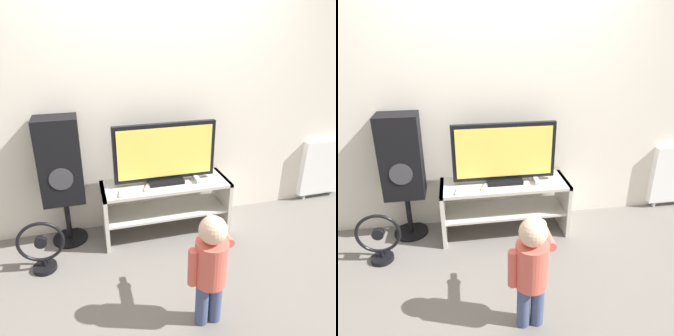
{
  "view_description": "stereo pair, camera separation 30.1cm",
  "coord_description": "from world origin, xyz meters",
  "views": [
    {
      "loc": [
        -0.73,
        -2.54,
        1.94
      ],
      "look_at": [
        0.0,
        0.13,
        0.74
      ],
      "focal_mm": 35.0,
      "sensor_mm": 36.0,
      "label": 1
    },
    {
      "loc": [
        -0.44,
        -2.6,
        1.94
      ],
      "look_at": [
        0.0,
        0.13,
        0.74
      ],
      "focal_mm": 35.0,
      "sensor_mm": 36.0,
      "label": 2
    }
  ],
  "objects": [
    {
      "name": "game_console",
      "position": [
        0.3,
        0.18,
        0.57
      ],
      "size": [
        0.04,
        0.17,
        0.04
      ],
      "color": "white",
      "rests_on": "tv_stand"
    },
    {
      "name": "speaker_tower",
      "position": [
        -0.95,
        0.33,
        0.81
      ],
      "size": [
        0.37,
        0.34,
        1.24
      ],
      "color": "black",
      "rests_on": "ground_plane"
    },
    {
      "name": "floor_fan",
      "position": [
        -1.16,
        -0.07,
        0.22
      ],
      "size": [
        0.39,
        0.2,
        0.48
      ],
      "color": "black",
      "rests_on": "ground_plane"
    },
    {
      "name": "remote_primary",
      "position": [
        -0.45,
        0.08,
        0.56
      ],
      "size": [
        0.06,
        0.13,
        0.03
      ],
      "color": "white",
      "rests_on": "tv_stand"
    },
    {
      "name": "television",
      "position": [
        0.0,
        0.24,
        0.84
      ],
      "size": [
        0.97,
        0.2,
        0.59
      ],
      "color": "black",
      "rests_on": "tv_stand"
    },
    {
      "name": "child",
      "position": [
        0.0,
        -0.93,
        0.51
      ],
      "size": [
        0.33,
        0.48,
        0.86
      ],
      "color": "#3F4C72",
      "rests_on": "ground_plane"
    },
    {
      "name": "ground_plane",
      "position": [
        0.0,
        0.0,
        0.0
      ],
      "size": [
        16.0,
        16.0,
        0.0
      ],
      "primitive_type": "plane",
      "color": "slate"
    },
    {
      "name": "tv_stand",
      "position": [
        0.0,
        0.22,
        0.37
      ],
      "size": [
        1.24,
        0.43,
        0.55
      ],
      "color": "beige",
      "rests_on": "ground_plane"
    },
    {
      "name": "remote_secondary",
      "position": [
        -0.2,
        0.13,
        0.56
      ],
      "size": [
        0.08,
        0.13,
        0.03
      ],
      "color": "white",
      "rests_on": "tv_stand"
    },
    {
      "name": "wall_back",
      "position": [
        0.0,
        0.51,
        1.3
      ],
      "size": [
        10.0,
        0.06,
        2.6
      ],
      "color": "silver",
      "rests_on": "ground_plane"
    }
  ]
}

